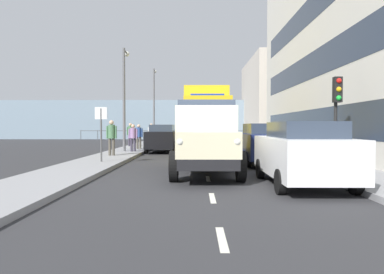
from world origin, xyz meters
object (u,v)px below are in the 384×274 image
object	(u,v)px
car_white_kerbside_near	(302,152)
lamp_post_far	(154,99)
car_navy_kerbside_1	(263,143)
street_sign	(101,124)
pedestrian_couple_b	(130,133)
lamp_post_promenade	(125,90)
car_black_oppositeside_0	(162,138)
pedestrian_near_railing	(139,134)
lorry_cargo_yellow	(206,119)
pedestrian_with_bag	(133,136)
truck_vintage_cream	(206,139)
pedestrian_in_dark_coat	(112,135)
traffic_light_near	(337,102)
pedestrian_by_lamp	(151,132)

from	to	relation	value
car_white_kerbside_near	lamp_post_far	distance (m)	25.01
car_navy_kerbside_1	street_sign	size ratio (longest dim) A/B	2.00
pedestrian_couple_b	lamp_post_promenade	xyz separation A→B (m)	(-0.64, 5.08, 2.63)
lamp_post_promenade	street_sign	bearing A→B (deg)	93.03
car_black_oppositeside_0	pedestrian_near_railing	distance (m)	1.91
lorry_cargo_yellow	pedestrian_with_bag	bearing A→B (deg)	9.78
truck_vintage_cream	street_sign	xyz separation A→B (m)	(4.24, -2.96, 0.50)
lorry_cargo_yellow	pedestrian_in_dark_coat	world-z (taller)	lorry_cargo_yellow
traffic_light_near	street_sign	distance (m)	9.14
pedestrian_couple_b	car_navy_kerbside_1	bearing A→B (deg)	125.68
lamp_post_far	traffic_light_near	bearing A→B (deg)	113.46
pedestrian_near_railing	lamp_post_far	size ratio (longest dim) A/B	0.23
pedestrian_with_bag	pedestrian_by_lamp	size ratio (longest dim) A/B	0.93
traffic_light_near	street_sign	world-z (taller)	traffic_light_near
pedestrian_in_dark_coat	pedestrian_with_bag	size ratio (longest dim) A/B	1.12
car_white_kerbside_near	pedestrian_in_dark_coat	xyz separation A→B (m)	(7.09, -7.91, 0.30)
pedestrian_couple_b	pedestrian_by_lamp	size ratio (longest dim) A/B	1.00
traffic_light_near	pedestrian_near_railing	bearing A→B (deg)	-49.48
car_white_kerbside_near	pedestrian_near_railing	xyz separation A→B (m)	(6.61, -13.26, 0.19)
car_black_oppositeside_0	lamp_post_promenade	bearing A→B (deg)	26.93
car_navy_kerbside_1	street_sign	bearing A→B (deg)	5.32
car_navy_kerbside_1	pedestrian_with_bag	xyz separation A→B (m)	(6.54, -5.27, 0.18)
pedestrian_near_railing	traffic_light_near	bearing A→B (deg)	130.52
truck_vintage_cream	pedestrian_near_railing	xyz separation A→B (m)	(4.08, -11.35, -0.09)
pedestrian_in_dark_coat	lamp_post_far	bearing A→B (deg)	-90.76
car_navy_kerbside_1	pedestrian_by_lamp	bearing A→B (deg)	-63.95
truck_vintage_cream	lorry_cargo_yellow	xyz separation A→B (m)	(-0.26, -9.59, 0.90)
lorry_cargo_yellow	lamp_post_far	bearing A→B (deg)	-69.47
car_black_oppositeside_0	pedestrian_couple_b	xyz separation A→B (m)	(2.76, -4.00, 0.26)
truck_vintage_cream	pedestrian_by_lamp	bearing A→B (deg)	-76.75
pedestrian_in_dark_coat	street_sign	world-z (taller)	street_sign
pedestrian_with_bag	lorry_cargo_yellow	bearing A→B (deg)	-170.22
lorry_cargo_yellow	traffic_light_near	xyz separation A→B (m)	(-4.42, 8.49, 0.40)
car_black_oppositeside_0	pedestrian_by_lamp	world-z (taller)	pedestrian_by_lamp
street_sign	pedestrian_with_bag	bearing A→B (deg)	-92.30
car_black_oppositeside_0	traffic_light_near	bearing A→B (deg)	127.54
truck_vintage_cream	traffic_light_near	xyz separation A→B (m)	(-4.68, -1.11, 1.29)
street_sign	pedestrian_couple_b	bearing A→B (deg)	-85.14
street_sign	car_navy_kerbside_1	bearing A→B (deg)	-174.68
car_navy_kerbside_1	lamp_post_far	distance (m)	19.85
pedestrian_in_dark_coat	pedestrian_by_lamp	distance (m)	10.93
pedestrian_near_railing	traffic_light_near	xyz separation A→B (m)	(-8.76, 10.25, 1.39)
lamp_post_far	pedestrian_by_lamp	bearing A→B (deg)	94.18
pedestrian_couple_b	traffic_light_near	xyz separation A→B (m)	(-9.89, 13.27, 1.31)
truck_vintage_cream	lamp_post_far	size ratio (longest dim) A/B	0.81
truck_vintage_cream	pedestrian_in_dark_coat	world-z (taller)	truck_vintage_cream
car_white_kerbside_near	lamp_post_promenade	world-z (taller)	lamp_post_promenade
lorry_cargo_yellow	lamp_post_far	xyz separation A→B (m)	(4.61, -12.31, 2.20)
pedestrian_couple_b	truck_vintage_cream	bearing A→B (deg)	109.93
lorry_cargo_yellow	lamp_post_far	size ratio (longest dim) A/B	1.17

